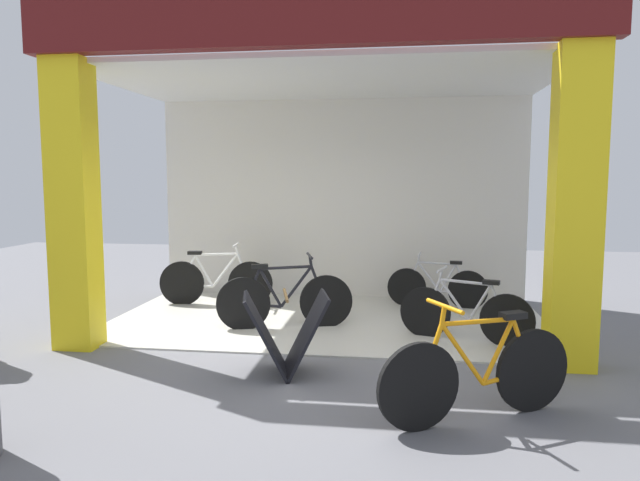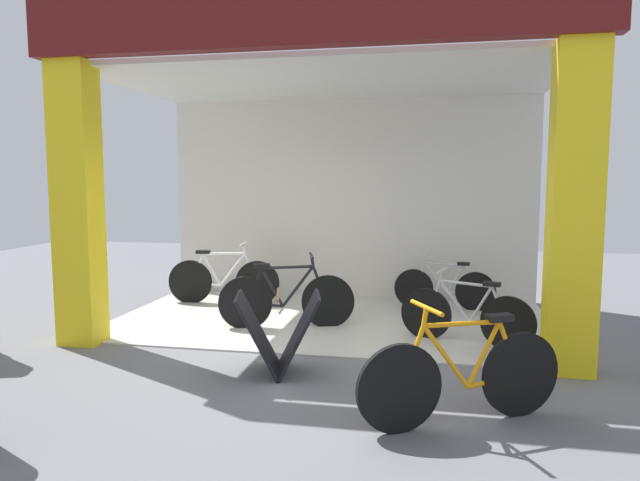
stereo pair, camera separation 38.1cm
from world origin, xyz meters
TOP-DOWN VIEW (x-y plane):
  - ground_plane at (0.00, 0.00)m, footprint 19.30×19.30m
  - shop_facade at (0.00, 1.69)m, footprint 5.85×3.49m
  - bicycle_inside_0 at (-0.48, 1.07)m, footprint 1.65×0.56m
  - bicycle_inside_1 at (1.68, 0.78)m, footprint 1.47×0.55m
  - bicycle_inside_2 at (1.48, 2.53)m, footprint 1.43×0.39m
  - bicycle_inside_3 at (-1.76, 2.25)m, footprint 1.67×0.46m
  - bicycle_parked_0 at (1.54, -1.41)m, footprint 1.54×0.86m
  - sandwich_board_sign at (-0.14, -0.56)m, footprint 0.91×0.75m

SIDE VIEW (x-z plane):
  - ground_plane at x=0.00m, z-range 0.00..0.00m
  - bicycle_inside_2 at x=1.48m, z-range -0.08..0.71m
  - bicycle_inside_1 at x=1.68m, z-range -0.08..0.76m
  - bicycle_inside_3 at x=-1.76m, z-range -0.09..0.83m
  - bicycle_inside_0 at x=-0.48m, z-range -0.09..0.84m
  - bicycle_parked_0 at x=1.54m, z-range -0.09..0.85m
  - sandwich_board_sign at x=-0.14m, z-range 0.00..0.79m
  - shop_facade at x=0.00m, z-range 0.16..3.91m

